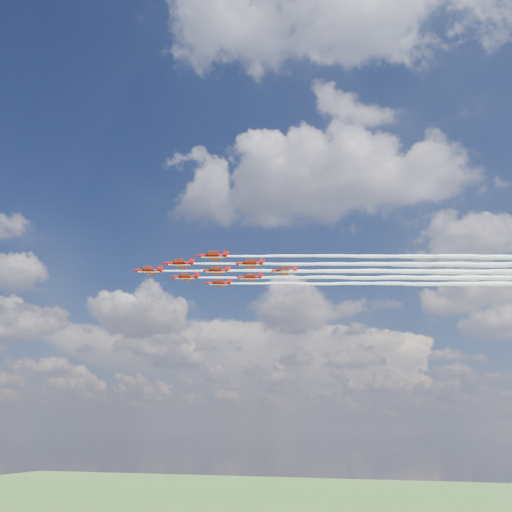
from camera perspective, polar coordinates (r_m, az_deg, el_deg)
The scene contains 9 objects.
jet_lead at distance 155.71m, azimuth 8.54°, elevation -1.72°, with size 113.34×39.09×2.34m.
jet_row2_port at distance 151.28m, azimuth 12.82°, elevation -0.91°, with size 113.34×39.09×2.34m.
jet_row2_starb at distance 164.11m, azimuth 11.76°, elevation -2.44°, with size 113.34×39.09×2.34m.
jet_row3_port at distance 147.78m, azimuth 17.32°, elevation -0.06°, with size 113.34×39.09×2.34m.
jet_row3_centre at distance 160.30m, azimuth 15.89°, elevation -1.69°, with size 113.34×39.09×2.34m.
jet_row3_starb at distance 173.01m, azimuth 14.66°, elevation -3.09°, with size 113.34×39.09×2.34m.
jet_row4_port at distance 157.38m, azimuth 20.19°, elevation -0.90°, with size 113.34×39.09×2.34m.
jet_row4_starb at distance 169.75m, azimuth 18.63°, elevation -2.39°, with size 113.34×39.09×2.34m.
jet_tail at distance 167.36m, azimuth 22.72°, elevation -1.65°, with size 113.34×39.09×2.34m.
Camera 1 is at (51.35, -137.84, 35.97)m, focal length 35.00 mm.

